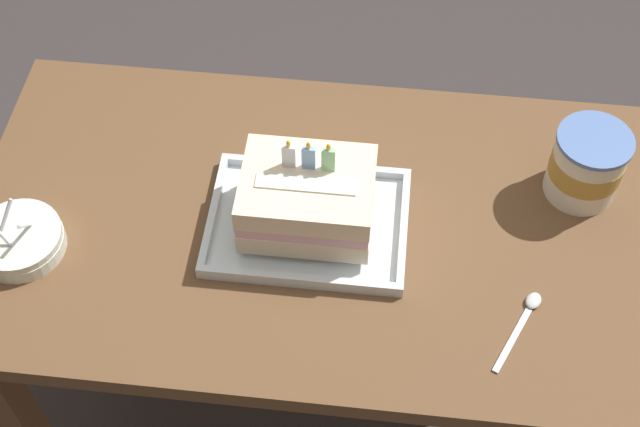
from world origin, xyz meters
The scene contains 7 objects.
ground_plane centered at (0.00, 0.00, 0.00)m, with size 8.00×8.00×0.00m, color #383333.
dining_table centered at (0.00, 0.00, 0.63)m, with size 1.19×0.64×0.75m.
foil_tray centered at (-0.04, -0.01, 0.75)m, with size 0.32×0.24×0.02m.
birthday_cake centered at (-0.04, -0.01, 0.82)m, with size 0.20×0.16×0.16m.
bowl_stack centered at (-0.49, -0.10, 0.77)m, with size 0.14×0.14×0.09m.
ice_cream_tub centered at (0.40, 0.12, 0.81)m, with size 0.12×0.12×0.13m.
serving_spoon_near_tray centered at (0.31, -0.14, 0.75)m, with size 0.08×0.15×0.01m.
Camera 1 is at (0.07, -0.85, 1.92)m, focal length 50.25 mm.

